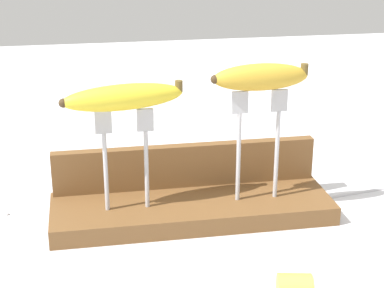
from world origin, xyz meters
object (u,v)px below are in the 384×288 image
(banana_raised_left, at_px, (123,97))
(banana_raised_right, at_px, (261,77))
(fork_stand_right, at_px, (258,135))
(fork_stand_left, at_px, (125,150))
(fork_fallen_near, at_px, (333,196))

(banana_raised_left, bearing_deg, banana_raised_right, 0.00)
(fork_stand_right, relative_size, banana_raised_right, 1.18)
(banana_raised_left, height_order, banana_raised_right, banana_raised_right)
(fork_stand_left, relative_size, fork_stand_right, 0.89)
(banana_raised_left, bearing_deg, fork_stand_left, 9.77)
(banana_raised_left, xyz_separation_m, banana_raised_right, (0.21, 0.00, 0.02))
(banana_raised_left, relative_size, fork_fallen_near, 1.10)
(banana_raised_left, distance_m, fork_fallen_near, 0.43)
(fork_fallen_near, bearing_deg, fork_stand_right, -165.64)
(banana_raised_left, distance_m, banana_raised_right, 0.22)
(banana_raised_right, bearing_deg, fork_stand_left, 180.00)
(banana_raised_left, bearing_deg, fork_fallen_near, 6.13)
(fork_stand_left, bearing_deg, banana_raised_left, -170.23)
(fork_stand_left, xyz_separation_m, fork_stand_right, (0.21, 0.00, 0.01))
(fork_stand_right, relative_size, banana_raised_left, 0.96)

